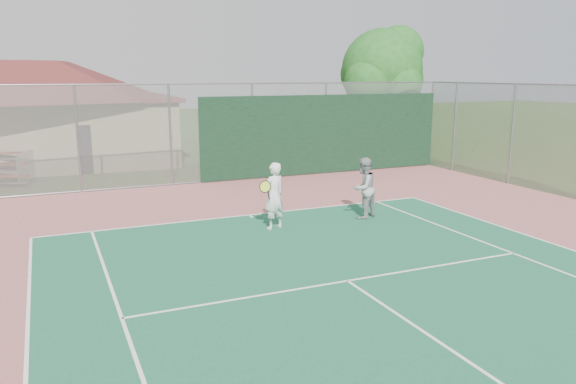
{
  "coord_description": "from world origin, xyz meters",
  "views": [
    {
      "loc": [
        -5.03,
        -2.28,
        3.84
      ],
      "look_at": [
        -0.05,
        9.07,
        1.22
      ],
      "focal_mm": 35.0,
      "sensor_mm": 36.0,
      "label": 1
    }
  ],
  "objects_px": {
    "clubhouse": "(35,102)",
    "player_white_front": "(274,196)",
    "tree": "(384,72)",
    "player_grey_back": "(363,189)"
  },
  "relations": [
    {
      "from": "clubhouse",
      "to": "player_white_front",
      "type": "distance_m",
      "value": 15.01
    },
    {
      "from": "tree",
      "to": "player_white_front",
      "type": "distance_m",
      "value": 13.17
    },
    {
      "from": "clubhouse",
      "to": "player_white_front",
      "type": "bearing_deg",
      "value": -67.27
    },
    {
      "from": "tree",
      "to": "player_grey_back",
      "type": "xyz_separation_m",
      "value": [
        -6.43,
        -9.04,
        -3.08
      ]
    },
    {
      "from": "clubhouse",
      "to": "tree",
      "type": "height_order",
      "value": "tree"
    },
    {
      "from": "tree",
      "to": "player_grey_back",
      "type": "relative_size",
      "value": 3.62
    },
    {
      "from": "player_grey_back",
      "to": "clubhouse",
      "type": "bearing_deg",
      "value": -85.96
    },
    {
      "from": "clubhouse",
      "to": "player_grey_back",
      "type": "height_order",
      "value": "clubhouse"
    },
    {
      "from": "player_white_front",
      "to": "player_grey_back",
      "type": "relative_size",
      "value": 1.03
    },
    {
      "from": "clubhouse",
      "to": "tree",
      "type": "relative_size",
      "value": 2.07
    }
  ]
}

